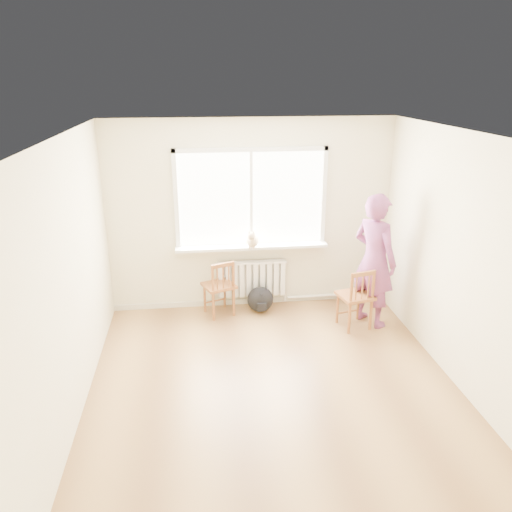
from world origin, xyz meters
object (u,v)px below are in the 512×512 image
object	(u,v)px
chair_right	(357,298)
backpack	(260,299)
chair_left	(220,288)
person	(374,260)
cat	(252,240)

from	to	relation	value
chair_right	backpack	bearing A→B (deg)	-41.23
chair_left	person	bearing A→B (deg)	145.82
person	backpack	size ratio (longest dim) A/B	4.83
cat	chair_left	bearing A→B (deg)	-150.44
person	cat	size ratio (longest dim) A/B	4.49
cat	chair_right	bearing A→B (deg)	-17.94
chair_right	person	size ratio (longest dim) A/B	0.47
chair_right	cat	size ratio (longest dim) A/B	2.12
chair_left	cat	xyz separation A→B (m)	(0.47, 0.15, 0.64)
chair_left	chair_right	size ratio (longest dim) A/B	0.96
chair_right	cat	world-z (taller)	cat
chair_right	chair_left	bearing A→B (deg)	-31.69
chair_right	person	xyz separation A→B (m)	(0.25, 0.14, 0.48)
chair_left	backpack	world-z (taller)	chair_left
chair_left	chair_right	xyz separation A→B (m)	(1.78, -0.61, 0.02)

